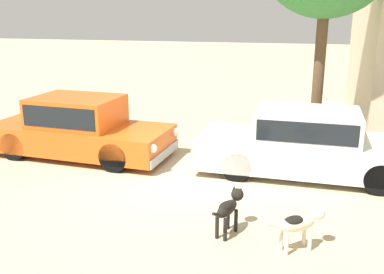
% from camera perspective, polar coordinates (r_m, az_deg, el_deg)
% --- Properties ---
extents(ground_plane, '(80.00, 80.00, 0.00)m').
position_cam_1_polar(ground_plane, '(9.29, -2.41, -5.53)').
color(ground_plane, tan).
extents(parked_sedan_nearest, '(4.61, 2.03, 1.44)m').
position_cam_1_polar(parked_sedan_nearest, '(10.96, -14.40, 1.26)').
color(parked_sedan_nearest, '#D15619').
rests_on(parked_sedan_nearest, ground_plane).
extents(parked_sedan_second, '(4.78, 1.85, 1.41)m').
position_cam_1_polar(parked_sedan_second, '(9.70, 14.69, -0.75)').
color(parked_sedan_second, silver).
rests_on(parked_sedan_second, ground_plane).
extents(stray_dog_spotted, '(0.39, 0.94, 0.69)m').
position_cam_1_polar(stray_dog_spotted, '(7.03, 4.84, -8.92)').
color(stray_dog_spotted, black).
rests_on(stray_dog_spotted, ground_plane).
extents(stray_dog_tan, '(0.88, 0.63, 0.66)m').
position_cam_1_polar(stray_dog_tan, '(6.74, 13.78, -10.74)').
color(stray_dog_tan, beige).
rests_on(stray_dog_tan, ground_plane).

